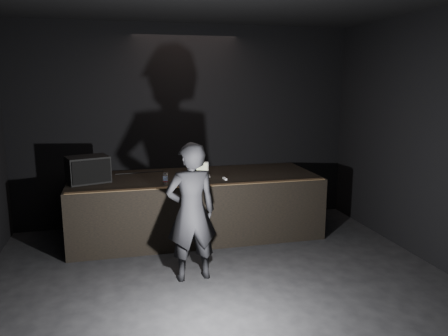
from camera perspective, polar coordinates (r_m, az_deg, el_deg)
name	(u,v)px	position (r m, az deg, el deg)	size (l,w,h in m)	color
ground	(239,318)	(5.03, 2.04, -18.93)	(7.00, 7.00, 0.00)	black
room_walls	(241,133)	(4.38, 2.22, 4.59)	(6.10, 7.10, 3.52)	black
stage_riser	(195,205)	(7.30, -3.77, -4.88)	(4.00, 1.50, 1.00)	black
riser_lip	(203,186)	(6.50, -2.74, -2.30)	(3.92, 0.10, 0.01)	brown
stage_monitor	(88,169)	(7.00, -17.34, -0.17)	(0.71, 0.60, 0.41)	black
cable	(140,173)	(7.52, -10.94, -0.59)	(0.02, 0.02, 0.81)	black
laptop	(200,172)	(7.17, -3.20, -0.59)	(0.34, 0.31, 0.22)	silver
beer_can	(165,179)	(6.63, -7.68, -1.39)	(0.07, 0.07, 0.18)	silver
plastic_cup	(200,170)	(7.42, -3.15, -0.20)	(0.09, 0.09, 0.11)	white
wii_remote	(225,179)	(6.91, 0.11, -1.39)	(0.03, 0.14, 0.03)	white
person	(191,212)	(5.58, -4.29, -5.76)	(0.66, 0.43, 1.80)	black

